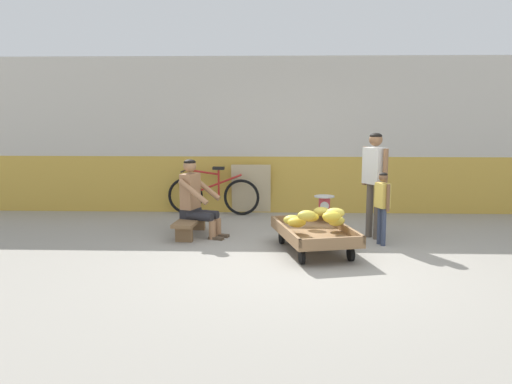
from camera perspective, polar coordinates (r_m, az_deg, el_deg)
ground_plane at (r=6.78m, az=5.39°, el=-7.30°), size 80.00×80.00×0.00m
back_wall at (r=9.83m, az=4.40°, el=5.96°), size 16.00×0.30×2.78m
banana_cart at (r=7.17m, az=6.16°, el=-4.43°), size 1.15×1.60×0.36m
banana_pile at (r=7.13m, az=6.55°, el=-2.65°), size 0.84×1.17×0.26m
low_bench at (r=8.10m, az=-6.88°, el=-3.19°), size 0.41×1.12×0.27m
vendor_seated at (r=7.99m, az=-6.38°, el=-0.66°), size 0.73×0.61×1.14m
plastic_crate at (r=8.15m, az=7.16°, el=-3.48°), size 0.36×0.28×0.30m
weighing_scale at (r=8.09m, az=7.20°, el=-1.38°), size 0.30×0.30×0.29m
bicycle_near_left at (r=9.64m, az=-4.55°, el=-0.30°), size 1.66×0.48×0.86m
sign_board at (r=9.71m, az=-0.52°, el=0.33°), size 0.70×0.19×0.89m
customer_adult at (r=7.96m, az=12.39°, el=1.94°), size 0.34×0.42×1.53m
customer_child at (r=7.62m, az=13.18°, el=-0.87°), size 0.20×0.31×1.01m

